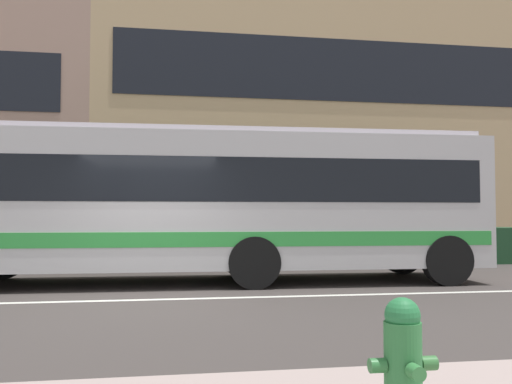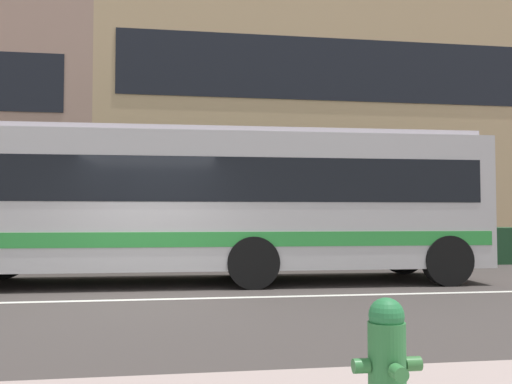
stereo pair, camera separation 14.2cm
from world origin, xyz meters
The scene contains 6 objects.
ground_plane centered at (0.00, 0.00, 0.00)m, with size 160.00×160.00×0.00m, color #3F3836.
lane_centre_line centered at (0.00, 0.00, 0.00)m, with size 60.00×0.16×0.01m, color silver.
hedge_row_far centered at (3.52, 5.67, 0.52)m, with size 17.99×1.10×1.05m, color #1E4327.
apartment_block_right centered at (7.42, 15.20, 6.01)m, with size 19.73×9.33×12.02m.
transit_bus centered at (1.33, 2.19, 1.73)m, with size 11.24×2.81×3.13m.
fire_hydrant centered at (1.82, -5.98, 0.48)m, with size 0.43×0.38×0.73m.
Camera 1 is at (0.39, -9.19, 1.38)m, focal length 38.05 mm.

